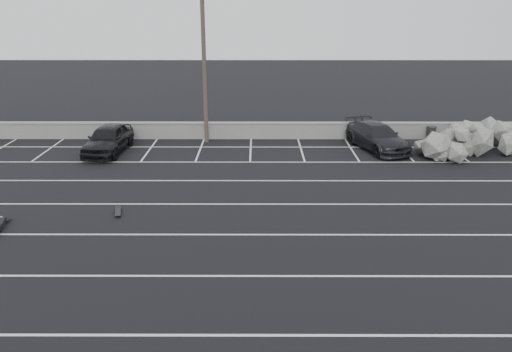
{
  "coord_description": "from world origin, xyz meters",
  "views": [
    {
      "loc": [
        1.39,
        -16.96,
        8.26
      ],
      "look_at": [
        1.34,
        3.84,
        1.0
      ],
      "focal_mm": 35.0,
      "sensor_mm": 36.0,
      "label": 1
    }
  ],
  "objects_px": {
    "utility_pole": "(204,64)",
    "skateboard": "(118,212)",
    "trash_bin": "(431,133)",
    "car_left": "(108,139)",
    "car_right": "(377,137)",
    "riprap_pile": "(465,142)"
  },
  "relations": [
    {
      "from": "car_right",
      "to": "utility_pole",
      "type": "bearing_deg",
      "value": 153.69
    },
    {
      "from": "car_left",
      "to": "utility_pole",
      "type": "xyz_separation_m",
      "value": [
        5.45,
        2.33,
        3.97
      ]
    },
    {
      "from": "utility_pole",
      "to": "skateboard",
      "type": "relative_size",
      "value": 10.62
    },
    {
      "from": "trash_bin",
      "to": "skateboard",
      "type": "relative_size",
      "value": 1.0
    },
    {
      "from": "utility_pole",
      "to": "car_left",
      "type": "bearing_deg",
      "value": -156.84
    },
    {
      "from": "utility_pole",
      "to": "trash_bin",
      "type": "distance_m",
      "value": 14.8
    },
    {
      "from": "car_left",
      "to": "skateboard",
      "type": "height_order",
      "value": "car_left"
    },
    {
      "from": "car_right",
      "to": "skateboard",
      "type": "height_order",
      "value": "car_right"
    },
    {
      "from": "car_left",
      "to": "riprap_pile",
      "type": "distance_m",
      "value": 20.49
    },
    {
      "from": "car_left",
      "to": "skateboard",
      "type": "xyz_separation_m",
      "value": [
        2.85,
        -8.91,
        -0.73
      ]
    },
    {
      "from": "car_left",
      "to": "trash_bin",
      "type": "distance_m",
      "value": 19.78
    },
    {
      "from": "utility_pole",
      "to": "trash_bin",
      "type": "xyz_separation_m",
      "value": [
        14.14,
        0.4,
        -4.33
      ]
    },
    {
      "from": "car_left",
      "to": "car_right",
      "type": "height_order",
      "value": "car_left"
    },
    {
      "from": "trash_bin",
      "to": "skateboard",
      "type": "xyz_separation_m",
      "value": [
        -16.74,
        -11.64,
        -0.37
      ]
    },
    {
      "from": "car_left",
      "to": "skateboard",
      "type": "distance_m",
      "value": 9.39
    },
    {
      "from": "car_left",
      "to": "riprap_pile",
      "type": "relative_size",
      "value": 0.71
    },
    {
      "from": "utility_pole",
      "to": "riprap_pile",
      "type": "distance_m",
      "value": 15.79
    },
    {
      "from": "skateboard",
      "to": "utility_pole",
      "type": "bearing_deg",
      "value": 63.73
    },
    {
      "from": "skateboard",
      "to": "car_right",
      "type": "bearing_deg",
      "value": 23.67
    },
    {
      "from": "car_left",
      "to": "car_right",
      "type": "distance_m",
      "value": 15.73
    },
    {
      "from": "trash_bin",
      "to": "riprap_pile",
      "type": "distance_m",
      "value": 3.11
    },
    {
      "from": "car_right",
      "to": "utility_pole",
      "type": "relative_size",
      "value": 0.54
    }
  ]
}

